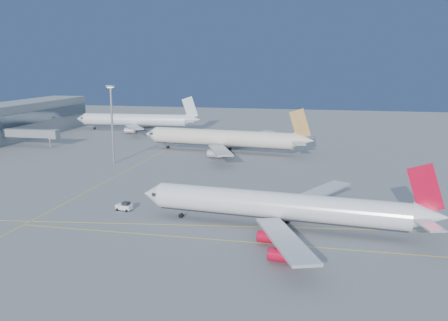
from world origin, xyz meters
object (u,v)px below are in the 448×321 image
Objects in this scene: airliner_virgin at (284,207)px; light_mast at (112,118)px; airliner_etihad at (226,138)px; airliner_third at (138,120)px; pushback_tug at (124,206)px.

light_mast reaches higher than airliner_virgin.
airliner_virgin is 0.94× the size of airliner_etihad.
airliner_etihad is 2.58× the size of light_mast.
airliner_virgin is at bearing -61.05° from airliner_third.
pushback_tug is at bearing -88.45° from airliner_etihad.
airliner_third is 133.44m from pushback_tug.
airliner_third is at bearing 106.23° from light_mast.
airliner_etihad is at bearing 40.96° from light_mast.
light_mast reaches higher than airliner_etihad.
light_mast is at bearing 144.65° from airliner_virgin.
airliner_etihad is 72.57m from airliner_third.
airliner_third is 79.94m from light_mast.
light_mast is (-31.61, -27.44, 9.74)m from airliner_etihad.
airliner_third is at bearing 128.61° from airliner_virgin.
light_mast is (-60.69, 53.47, 10.37)m from airliner_virgin.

